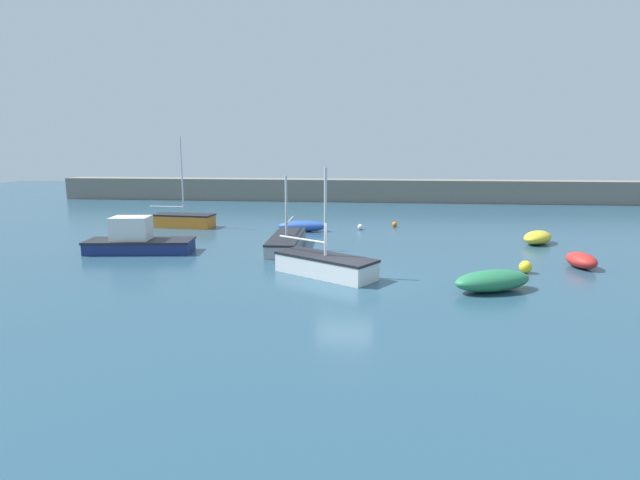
{
  "coord_description": "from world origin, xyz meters",
  "views": [
    {
      "loc": [
        1.2,
        -21.54,
        5.95
      ],
      "look_at": [
        -1.86,
        6.7,
        0.6
      ],
      "focal_mm": 28.0,
      "sensor_mm": 36.0,
      "label": 1
    }
  ],
  "objects_px": {
    "sailboat_short_mast": "(287,242)",
    "sailboat_twin_hulled": "(325,265)",
    "cabin_cruiser_white": "(137,240)",
    "open_tender_yellow": "(538,237)",
    "mooring_buoy_yellow": "(526,267)",
    "rowboat_white_midwater": "(492,281)",
    "fishing_dinghy_green": "(581,260)",
    "sailboat_tall_mast": "(184,220)",
    "mooring_buoy_orange": "(395,224)",
    "rowboat_blue_near": "(303,226)",
    "mooring_buoy_white": "(360,227)"
  },
  "relations": [
    {
      "from": "mooring_buoy_white",
      "to": "open_tender_yellow",
      "type": "bearing_deg",
      "value": -20.73
    },
    {
      "from": "rowboat_white_midwater",
      "to": "sailboat_short_mast",
      "type": "height_order",
      "value": "sailboat_short_mast"
    },
    {
      "from": "rowboat_white_midwater",
      "to": "mooring_buoy_yellow",
      "type": "distance_m",
      "value": 3.98
    },
    {
      "from": "sailboat_short_mast",
      "to": "fishing_dinghy_green",
      "type": "relative_size",
      "value": 2.73
    },
    {
      "from": "sailboat_twin_hulled",
      "to": "cabin_cruiser_white",
      "type": "bearing_deg",
      "value": -166.68
    },
    {
      "from": "cabin_cruiser_white",
      "to": "mooring_buoy_orange",
      "type": "xyz_separation_m",
      "value": [
        14.92,
        10.77,
        -0.5
      ]
    },
    {
      "from": "rowboat_blue_near",
      "to": "mooring_buoy_white",
      "type": "height_order",
      "value": "rowboat_blue_near"
    },
    {
      "from": "sailboat_tall_mast",
      "to": "open_tender_yellow",
      "type": "bearing_deg",
      "value": -4.43
    },
    {
      "from": "rowboat_blue_near",
      "to": "fishing_dinghy_green",
      "type": "bearing_deg",
      "value": -34.78
    },
    {
      "from": "rowboat_blue_near",
      "to": "cabin_cruiser_white",
      "type": "bearing_deg",
      "value": -139.61
    },
    {
      "from": "mooring_buoy_white",
      "to": "mooring_buoy_orange",
      "type": "relative_size",
      "value": 1.0
    },
    {
      "from": "open_tender_yellow",
      "to": "sailboat_twin_hulled",
      "type": "xyz_separation_m",
      "value": [
        -12.34,
        -9.07,
        0.11
      ]
    },
    {
      "from": "cabin_cruiser_white",
      "to": "fishing_dinghy_green",
      "type": "relative_size",
      "value": 2.76
    },
    {
      "from": "rowboat_blue_near",
      "to": "mooring_buoy_orange",
      "type": "relative_size",
      "value": 9.12
    },
    {
      "from": "fishing_dinghy_green",
      "to": "sailboat_twin_hulled",
      "type": "relative_size",
      "value": 0.44
    },
    {
      "from": "rowboat_blue_near",
      "to": "open_tender_yellow",
      "type": "distance_m",
      "value": 15.43
    },
    {
      "from": "mooring_buoy_yellow",
      "to": "mooring_buoy_orange",
      "type": "height_order",
      "value": "mooring_buoy_yellow"
    },
    {
      "from": "rowboat_blue_near",
      "to": "fishing_dinghy_green",
      "type": "xyz_separation_m",
      "value": [
        15.32,
        -9.19,
        0.0
      ]
    },
    {
      "from": "mooring_buoy_orange",
      "to": "rowboat_white_midwater",
      "type": "bearing_deg",
      "value": -78.4
    },
    {
      "from": "sailboat_tall_mast",
      "to": "mooring_buoy_yellow",
      "type": "distance_m",
      "value": 24.27
    },
    {
      "from": "rowboat_blue_near",
      "to": "rowboat_white_midwater",
      "type": "distance_m",
      "value": 17.09
    },
    {
      "from": "fishing_dinghy_green",
      "to": "mooring_buoy_orange",
      "type": "height_order",
      "value": "fishing_dinghy_green"
    },
    {
      "from": "fishing_dinghy_green",
      "to": "open_tender_yellow",
      "type": "xyz_separation_m",
      "value": [
        -0.19,
        6.18,
        0.03
      ]
    },
    {
      "from": "mooring_buoy_yellow",
      "to": "sailboat_tall_mast",
      "type": "bearing_deg",
      "value": 151.55
    },
    {
      "from": "sailboat_short_mast",
      "to": "sailboat_twin_hulled",
      "type": "bearing_deg",
      "value": 24.12
    },
    {
      "from": "mooring_buoy_yellow",
      "to": "mooring_buoy_orange",
      "type": "relative_size",
      "value": 1.53
    },
    {
      "from": "cabin_cruiser_white",
      "to": "mooring_buoy_yellow",
      "type": "bearing_deg",
      "value": -14.26
    },
    {
      "from": "sailboat_short_mast",
      "to": "open_tender_yellow",
      "type": "distance_m",
      "value": 15.54
    },
    {
      "from": "cabin_cruiser_white",
      "to": "sailboat_twin_hulled",
      "type": "xyz_separation_m",
      "value": [
        11.13,
        -3.97,
        -0.19
      ]
    },
    {
      "from": "mooring_buoy_yellow",
      "to": "open_tender_yellow",
      "type": "bearing_deg",
      "value": 69.24
    },
    {
      "from": "rowboat_white_midwater",
      "to": "sailboat_short_mast",
      "type": "distance_m",
      "value": 12.64
    },
    {
      "from": "sailboat_tall_mast",
      "to": "sailboat_twin_hulled",
      "type": "distance_m",
      "value": 17.62
    },
    {
      "from": "sailboat_tall_mast",
      "to": "rowboat_white_midwater",
      "type": "xyz_separation_m",
      "value": [
        19.07,
        -14.82,
        -0.08
      ]
    },
    {
      "from": "sailboat_tall_mast",
      "to": "mooring_buoy_orange",
      "type": "xyz_separation_m",
      "value": [
        15.67,
        1.73,
        -0.33
      ]
    },
    {
      "from": "cabin_cruiser_white",
      "to": "sailboat_short_mast",
      "type": "relative_size",
      "value": 1.01
    },
    {
      "from": "rowboat_blue_near",
      "to": "rowboat_white_midwater",
      "type": "xyz_separation_m",
      "value": [
        9.97,
        -13.88,
        0.07
      ]
    },
    {
      "from": "sailboat_short_mast",
      "to": "open_tender_yellow",
      "type": "xyz_separation_m",
      "value": [
        15.2,
        3.2,
        -0.02
      ]
    },
    {
      "from": "cabin_cruiser_white",
      "to": "sailboat_twin_hulled",
      "type": "distance_m",
      "value": 11.82
    },
    {
      "from": "rowboat_blue_near",
      "to": "cabin_cruiser_white",
      "type": "relative_size",
      "value": 0.58
    },
    {
      "from": "sailboat_tall_mast",
      "to": "fishing_dinghy_green",
      "type": "distance_m",
      "value": 26.44
    },
    {
      "from": "sailboat_short_mast",
      "to": "mooring_buoy_orange",
      "type": "distance_m",
      "value": 11.09
    },
    {
      "from": "sailboat_twin_hulled",
      "to": "fishing_dinghy_green",
      "type": "bearing_deg",
      "value": 45.9
    },
    {
      "from": "rowboat_white_midwater",
      "to": "mooring_buoy_orange",
      "type": "bearing_deg",
      "value": 77.09
    },
    {
      "from": "sailboat_short_mast",
      "to": "mooring_buoy_yellow",
      "type": "bearing_deg",
      "value": 68.42
    },
    {
      "from": "fishing_dinghy_green",
      "to": "sailboat_tall_mast",
      "type": "bearing_deg",
      "value": 59.21
    },
    {
      "from": "cabin_cruiser_white",
      "to": "sailboat_short_mast",
      "type": "distance_m",
      "value": 8.49
    },
    {
      "from": "rowboat_white_midwater",
      "to": "open_tender_yellow",
      "type": "bearing_deg",
      "value": 40.1
    },
    {
      "from": "open_tender_yellow",
      "to": "mooring_buoy_yellow",
      "type": "xyz_separation_m",
      "value": [
        -2.89,
        -7.61,
        -0.1
      ]
    },
    {
      "from": "sailboat_tall_mast",
      "to": "mooring_buoy_orange",
      "type": "relative_size",
      "value": 17.02
    },
    {
      "from": "sailboat_twin_hulled",
      "to": "sailboat_tall_mast",
      "type": "bearing_deg",
      "value": 165.33
    }
  ]
}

